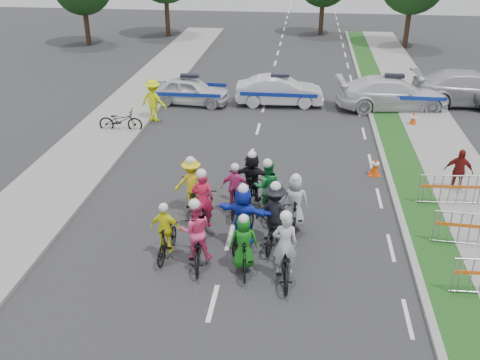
# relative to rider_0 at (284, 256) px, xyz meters

# --- Properties ---
(ground) EXTENTS (90.00, 90.00, 0.00)m
(ground) POSITION_rel_rider_0_xyz_m (-1.65, -1.24, -0.67)
(ground) COLOR #28282B
(ground) RESTS_ON ground
(curb_right) EXTENTS (0.20, 60.00, 0.12)m
(curb_right) POSITION_rel_rider_0_xyz_m (3.45, 3.76, -0.61)
(curb_right) COLOR gray
(curb_right) RESTS_ON ground
(grass_strip) EXTENTS (1.20, 60.00, 0.11)m
(grass_strip) POSITION_rel_rider_0_xyz_m (4.15, 3.76, -0.61)
(grass_strip) COLOR #153F14
(grass_strip) RESTS_ON ground
(sidewalk_left) EXTENTS (3.00, 60.00, 0.13)m
(sidewalk_left) POSITION_rel_rider_0_xyz_m (-8.15, 3.76, -0.60)
(sidewalk_left) COLOR gray
(sidewalk_left) RESTS_ON ground
(rider_0) EXTENTS (0.90, 2.05, 2.03)m
(rider_0) POSITION_rel_rider_0_xyz_m (0.00, 0.00, 0.00)
(rider_0) COLOR black
(rider_0) RESTS_ON ground
(rider_1) EXTENTS (0.79, 1.71, 1.74)m
(rider_1) POSITION_rel_rider_0_xyz_m (-1.06, 0.19, 0.02)
(rider_1) COLOR black
(rider_1) RESTS_ON ground
(rider_2) EXTENTS (0.99, 2.03, 1.98)m
(rider_2) POSITION_rel_rider_0_xyz_m (-2.35, 0.40, 0.06)
(rider_2) COLOR black
(rider_2) RESTS_ON ground
(rider_3) EXTENTS (0.88, 1.65, 1.70)m
(rider_3) POSITION_rel_rider_0_xyz_m (-3.22, 0.59, -0.01)
(rider_3) COLOR black
(rider_3) RESTS_ON ground
(rider_4) EXTENTS (1.21, 2.06, 2.01)m
(rider_4) POSITION_rel_rider_0_xyz_m (-0.35, 1.60, 0.11)
(rider_4) COLOR black
(rider_4) RESTS_ON ground
(rider_5) EXTENTS (1.65, 1.96, 1.98)m
(rider_5) POSITION_rel_rider_0_xyz_m (-1.21, 1.39, 0.16)
(rider_5) COLOR black
(rider_5) RESTS_ON ground
(rider_6) EXTENTS (0.87, 2.06, 2.05)m
(rider_6) POSITION_rel_rider_0_xyz_m (-2.48, 2.07, 0.01)
(rider_6) COLOR black
(rider_6) RESTS_ON ground
(rider_7) EXTENTS (0.82, 1.83, 1.89)m
(rider_7) POSITION_rel_rider_0_xyz_m (0.18, 2.41, 0.07)
(rider_7) COLOR black
(rider_7) RESTS_ON ground
(rider_8) EXTENTS (0.96, 2.00, 1.96)m
(rider_8) POSITION_rel_rider_0_xyz_m (-0.69, 3.20, 0.06)
(rider_8) COLOR black
(rider_8) RESTS_ON ground
(rider_9) EXTENTS (0.89, 1.68, 1.76)m
(rider_9) POSITION_rel_rider_0_xyz_m (-1.67, 3.20, 0.01)
(rider_9) COLOR black
(rider_9) RESTS_ON ground
(rider_10) EXTENTS (1.17, 1.98, 1.92)m
(rider_10) POSITION_rel_rider_0_xyz_m (-3.03, 3.18, 0.07)
(rider_10) COLOR black
(rider_10) RESTS_ON ground
(rider_11) EXTENTS (1.56, 1.86, 1.91)m
(rider_11) POSITION_rel_rider_0_xyz_m (-1.22, 3.86, 0.13)
(rider_11) COLOR black
(rider_11) RESTS_ON ground
(police_car_0) EXTENTS (4.05, 1.94, 1.34)m
(police_car_0) POSITION_rel_rider_0_xyz_m (-5.34, 13.96, -0.00)
(police_car_0) COLOR silver
(police_car_0) RESTS_ON ground
(police_car_1) EXTENTS (4.38, 1.79, 1.41)m
(police_car_1) POSITION_rel_rider_0_xyz_m (-0.92, 14.36, 0.04)
(police_car_1) COLOR silver
(police_car_1) RESTS_ON ground
(police_car_2) EXTENTS (5.59, 2.82, 1.56)m
(police_car_2) POSITION_rel_rider_0_xyz_m (4.53, 14.36, 0.11)
(police_car_2) COLOR silver
(police_car_2) RESTS_ON ground
(civilian_sedan) EXTENTS (5.78, 2.56, 1.65)m
(civilian_sedan) POSITION_rel_rider_0_xyz_m (8.44, 15.54, 0.16)
(civilian_sedan) COLOR #B7B6BB
(civilian_sedan) RESTS_ON ground
(spectator_2) EXTENTS (0.98, 0.57, 1.57)m
(spectator_2) POSITION_rel_rider_0_xyz_m (5.54, 5.53, 0.12)
(spectator_2) COLOR maroon
(spectator_2) RESTS_ON ground
(marshal_hiviz) EXTENTS (1.40, 1.05, 1.93)m
(marshal_hiviz) POSITION_rel_rider_0_xyz_m (-6.47, 11.29, 0.30)
(marshal_hiviz) COLOR #E4FD0D
(marshal_hiviz) RESTS_ON ground
(barrier_1) EXTENTS (2.03, 0.61, 1.12)m
(barrier_1) POSITION_rel_rider_0_xyz_m (5.05, 2.03, -0.11)
(barrier_1) COLOR #A5A8AD
(barrier_1) RESTS_ON ground
(barrier_2) EXTENTS (2.03, 0.64, 1.12)m
(barrier_2) POSITION_rel_rider_0_xyz_m (5.05, 4.46, -0.11)
(barrier_2) COLOR #A5A8AD
(barrier_2) RESTS_ON ground
(cone_0) EXTENTS (0.40, 0.40, 0.70)m
(cone_0) POSITION_rel_rider_0_xyz_m (2.97, 6.59, -0.33)
(cone_0) COLOR #F24C0C
(cone_0) RESTS_ON ground
(cone_1) EXTENTS (0.40, 0.40, 0.70)m
(cone_1) POSITION_rel_rider_0_xyz_m (5.17, 11.91, -0.33)
(cone_1) COLOR #F24C0C
(cone_1) RESTS_ON ground
(parked_bike) EXTENTS (1.94, 0.79, 1.00)m
(parked_bike) POSITION_rel_rider_0_xyz_m (-7.56, 9.75, -0.17)
(parked_bike) COLOR black
(parked_bike) RESTS_ON ground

